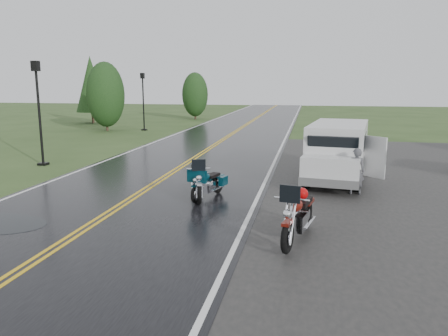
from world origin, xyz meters
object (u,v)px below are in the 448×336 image
motorcycle_silver (199,185)px  lamp_post_far_left (143,102)px  person_at_van (356,172)px  motorcycle_red (288,224)px  van_white (307,158)px  motorcycle_teal (196,186)px  lamp_post_near_left (39,113)px

motorcycle_silver → lamp_post_far_left: bearing=98.1°
person_at_van → lamp_post_far_left: 21.95m
motorcycle_red → van_white: (0.32, 6.08, 0.35)m
van_white → person_at_van: bearing=-12.2°
motorcycle_teal → person_at_van: person_at_van is taller
motorcycle_silver → person_at_van: size_ratio=1.47×
motorcycle_silver → lamp_post_near_left: bearing=131.6°
motorcycle_teal → lamp_post_far_left: lamp_post_far_left is taller
lamp_post_far_left → motorcycle_red: bearing=-62.1°
motorcycle_red → lamp_post_near_left: 13.85m
motorcycle_teal → person_at_van: (4.68, 2.12, 0.18)m
motorcycle_teal → lamp_post_near_left: (-8.20, 4.87, 1.68)m
motorcycle_silver → lamp_post_near_left: lamp_post_near_left is taller
motorcycle_red → motorcycle_silver: size_ratio=1.09×
lamp_post_near_left → lamp_post_far_left: size_ratio=1.04×
lamp_post_far_left → person_at_van: bearing=-51.0°
motorcycle_red → motorcycle_teal: bearing=142.0°
lamp_post_near_left → person_at_van: bearing=-12.0°
motorcycle_red → lamp_post_near_left: lamp_post_near_left is taller
motorcycle_red → van_white: van_white is taller
motorcycle_teal → van_white: (3.14, 2.70, 0.49)m
van_white → motorcycle_teal: bearing=-130.9°
lamp_post_far_left → van_white: bearing=-53.3°
motorcycle_red → person_at_van: 5.81m
person_at_van → motorcycle_silver: bearing=26.4°
motorcycle_red → van_white: size_ratio=0.44×
person_at_van → lamp_post_near_left: (-12.88, 2.74, 1.50)m
motorcycle_teal → motorcycle_silver: bearing=-29.2°
motorcycle_silver → van_white: 4.15m
motorcycle_teal → lamp_post_near_left: bearing=164.4°
motorcycle_silver → lamp_post_far_left: (-9.21, 19.26, 1.51)m
van_white → lamp_post_far_left: (-12.24, 16.45, 1.09)m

